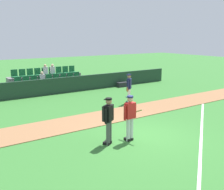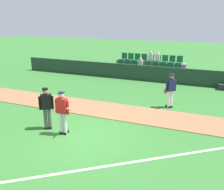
{
  "view_description": "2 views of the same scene",
  "coord_description": "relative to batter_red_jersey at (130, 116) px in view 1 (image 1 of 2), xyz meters",
  "views": [
    {
      "loc": [
        -6.48,
        -7.49,
        3.9
      ],
      "look_at": [
        0.23,
        2.62,
        1.16
      ],
      "focal_mm": 41.68,
      "sensor_mm": 36.0,
      "label": 1
    },
    {
      "loc": [
        4.29,
        -7.5,
        4.45
      ],
      "look_at": [
        0.46,
        2.03,
        1.14
      ],
      "focal_mm": 39.2,
      "sensor_mm": 36.0,
      "label": 2
    }
  ],
  "objects": [
    {
      "name": "batter_red_jersey",
      "position": [
        0.0,
        0.0,
        0.0
      ],
      "size": [
        0.71,
        0.77,
        1.76
      ],
      "color": "silver",
      "rests_on": "ground"
    },
    {
      "name": "ground_plane",
      "position": [
        0.75,
        0.08,
        -0.97
      ],
      "size": [
        80.0,
        80.0,
        0.0
      ],
      "primitive_type": "plane",
      "color": "#33702D"
    },
    {
      "name": "umpire_home_plate",
      "position": [
        -0.86,
        0.17,
        0.03
      ],
      "size": [
        0.53,
        0.46,
        1.76
      ],
      "color": "#4C4C4C",
      "rests_on": "ground"
    },
    {
      "name": "stadium_bleachers",
      "position": [
        0.75,
        10.91,
        -0.47
      ],
      "size": [
        5.55,
        2.1,
        1.9
      ],
      "color": "slate",
      "rests_on": "ground"
    },
    {
      "name": "foul_line_chalk",
      "position": [
        3.75,
        -0.42,
        -0.96
      ],
      "size": [
        9.65,
        7.3,
        0.01
      ],
      "primitive_type": "cube",
      "rotation": [
        0.0,
        0.0,
        0.65
      ],
      "color": "white",
      "rests_on": "ground"
    },
    {
      "name": "equipment_bag",
      "position": [
        6.18,
        9.01,
        -0.79
      ],
      "size": [
        0.9,
        0.36,
        0.36
      ],
      "primitive_type": "cube",
      "color": "#232328",
      "rests_on": "ground"
    },
    {
      "name": "runner_navy_jersey",
      "position": [
        3.39,
        4.54,
        -0.01
      ],
      "size": [
        0.58,
        0.49,
        1.76
      ],
      "color": "white",
      "rests_on": "ground"
    },
    {
      "name": "dugout_fence",
      "position": [
        0.75,
        9.46,
        -0.41
      ],
      "size": [
        20.0,
        0.16,
        1.11
      ],
      "primitive_type": "cube",
      "color": "#1E3828",
      "rests_on": "ground"
    },
    {
      "name": "infield_dirt_path",
      "position": [
        0.75,
        3.03,
        -0.95
      ],
      "size": [
        28.0,
        2.07,
        0.03
      ],
      "primitive_type": "cube",
      "color": "#936642",
      "rests_on": "ground"
    }
  ]
}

